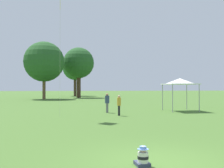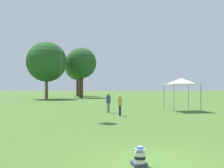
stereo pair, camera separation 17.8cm
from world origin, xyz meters
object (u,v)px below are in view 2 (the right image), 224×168
(canopy_tent, at_px, (182,82))
(distant_tree_2, at_px, (47,62))
(person_standing_3, at_px, (120,103))
(distant_tree_0, at_px, (78,68))
(distant_tree_1, at_px, (81,63))
(seated_toddler, at_px, (140,158))
(person_standing_1, at_px, (108,101))

(canopy_tent, xyz_separation_m, distant_tree_2, (-14.43, 27.09, 4.20))
(person_standing_3, bearing_deg, distant_tree_2, 62.42)
(distant_tree_0, relative_size, distant_tree_2, 0.96)
(person_standing_3, distance_m, distant_tree_0, 47.25)
(distant_tree_0, xyz_separation_m, distant_tree_1, (0.39, -11.10, 0.20))
(canopy_tent, bearing_deg, seated_toddler, -117.82)
(person_standing_3, height_order, canopy_tent, canopy_tent)
(person_standing_3, distance_m, distant_tree_2, 31.67)
(seated_toddler, bearing_deg, distant_tree_1, 86.72)
(person_standing_3, bearing_deg, canopy_tent, -17.70)
(seated_toddler, distance_m, person_standing_1, 15.33)
(seated_toddler, height_order, distant_tree_2, distant_tree_2)
(seated_toddler, distance_m, distant_tree_2, 43.74)
(person_standing_1, xyz_separation_m, person_standing_3, (0.54, -2.50, -0.04))
(distant_tree_1, height_order, distant_tree_2, distant_tree_2)
(distant_tree_2, bearing_deg, canopy_tent, -61.95)
(seated_toddler, xyz_separation_m, distant_tree_2, (-6.14, 42.79, 6.68))
(distant_tree_0, bearing_deg, distant_tree_2, -110.41)
(person_standing_1, relative_size, person_standing_3, 1.05)
(seated_toddler, relative_size, distant_tree_0, 0.06)
(seated_toddler, bearing_deg, distant_tree_2, 95.47)
(seated_toddler, height_order, distant_tree_0, distant_tree_0)
(person_standing_1, height_order, canopy_tent, canopy_tent)
(distant_tree_2, bearing_deg, person_standing_3, -74.98)
(person_standing_3, bearing_deg, seated_toddler, -141.15)
(person_standing_1, height_order, distant_tree_1, distant_tree_1)
(person_standing_3, bearing_deg, distant_tree_0, 49.63)
(person_standing_1, bearing_deg, distant_tree_0, 72.71)
(seated_toddler, distance_m, person_standing_3, 12.91)
(distant_tree_1, bearing_deg, seated_toddler, -90.58)
(person_standing_3, bearing_deg, person_standing_1, 59.53)
(distant_tree_0, bearing_deg, distant_tree_1, -87.98)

